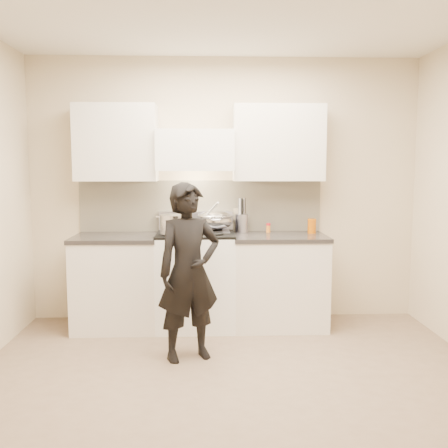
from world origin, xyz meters
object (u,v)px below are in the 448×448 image
(counter_right, at_px, (279,280))
(person, at_px, (189,272))
(wok, at_px, (216,220))
(utensil_crock, at_px, (242,222))
(stove, at_px, (196,279))

(counter_right, xyz_separation_m, person, (-0.87, -0.84, 0.27))
(wok, height_order, person, person)
(counter_right, relative_size, utensil_crock, 2.62)
(counter_right, distance_m, wok, 0.88)
(wok, distance_m, utensil_crock, 0.29)
(counter_right, relative_size, wok, 2.07)
(stove, height_order, utensil_crock, utensil_crock)
(stove, relative_size, person, 0.65)
(stove, bearing_deg, wok, 28.73)
(stove, height_order, person, person)
(stove, distance_m, wok, 0.63)
(wok, bearing_deg, person, -104.04)
(stove, distance_m, utensil_crock, 0.76)
(wok, xyz_separation_m, utensil_crock, (0.27, 0.10, -0.03))
(counter_right, bearing_deg, wok, 170.16)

